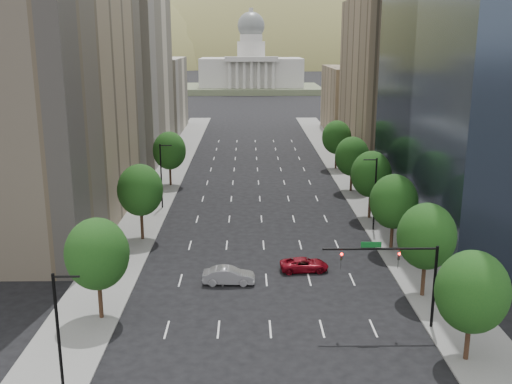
{
  "coord_description": "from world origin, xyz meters",
  "views": [
    {
      "loc": [
        -1.79,
        -13.19,
        22.64
      ],
      "look_at": [
        -0.96,
        43.12,
        8.0
      ],
      "focal_mm": 41.47,
      "sensor_mm": 36.0,
      "label": 1
    }
  ],
  "objects_px": {
    "car_silver": "(229,276)",
    "car_red_far": "(304,264)",
    "traffic_signal": "(405,268)",
    "capitol": "(251,72)"
  },
  "relations": [
    {
      "from": "car_silver",
      "to": "capitol",
      "type": "bearing_deg",
      "value": 0.32
    },
    {
      "from": "traffic_signal",
      "to": "car_silver",
      "type": "distance_m",
      "value": 17.41
    },
    {
      "from": "capitol",
      "to": "car_silver",
      "type": "relative_size",
      "value": 12.15
    },
    {
      "from": "capitol",
      "to": "traffic_signal",
      "type": "bearing_deg",
      "value": -87.26
    },
    {
      "from": "car_silver",
      "to": "car_red_far",
      "type": "height_order",
      "value": "car_silver"
    },
    {
      "from": "capitol",
      "to": "car_red_far",
      "type": "xyz_separation_m",
      "value": [
        3.88,
        -207.44,
        -7.9
      ]
    },
    {
      "from": "car_red_far",
      "to": "car_silver",
      "type": "bearing_deg",
      "value": 107.74
    },
    {
      "from": "traffic_signal",
      "to": "car_silver",
      "type": "bearing_deg",
      "value": 147.03
    },
    {
      "from": "car_silver",
      "to": "car_red_far",
      "type": "relative_size",
      "value": 1.02
    },
    {
      "from": "traffic_signal",
      "to": "car_red_far",
      "type": "xyz_separation_m",
      "value": [
        -6.65,
        12.27,
        -4.5
      ]
    }
  ]
}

